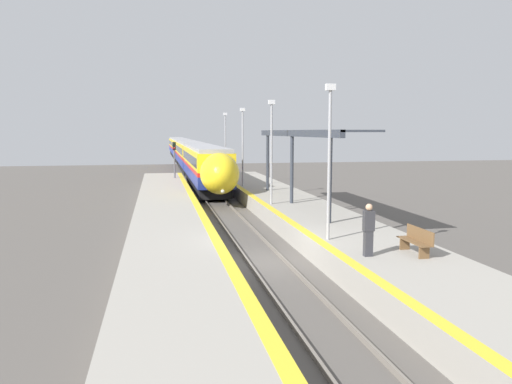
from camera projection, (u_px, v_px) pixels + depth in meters
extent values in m
plane|color=#56514C|center=(266.00, 262.00, 19.41)|extent=(120.00, 120.00, 0.00)
cube|color=slate|center=(248.00, 261.00, 19.27)|extent=(0.08, 90.00, 0.15)
cube|color=slate|center=(284.00, 259.00, 19.54)|extent=(0.08, 90.00, 0.15)
cube|color=black|center=(205.00, 182.00, 44.01)|extent=(2.38, 17.47, 0.80)
cube|color=navy|center=(204.00, 173.00, 43.91)|extent=(2.70, 18.99, 0.88)
cube|color=red|center=(204.00, 166.00, 43.84)|extent=(2.72, 18.99, 0.30)
cube|color=yellow|center=(204.00, 157.00, 43.74)|extent=(2.70, 18.99, 1.33)
cube|color=black|center=(204.00, 157.00, 43.75)|extent=(2.73, 17.47, 0.73)
cube|color=#9E9EA3|center=(204.00, 147.00, 43.64)|extent=(2.43, 18.99, 0.30)
cylinder|color=black|center=(204.00, 194.00, 37.09)|extent=(0.12, 0.85, 0.85)
cylinder|color=black|center=(223.00, 194.00, 37.37)|extent=(0.12, 0.85, 0.85)
cylinder|color=black|center=(201.00, 191.00, 39.24)|extent=(0.12, 0.85, 0.85)
cylinder|color=black|center=(219.00, 190.00, 39.51)|extent=(0.12, 0.85, 0.85)
cylinder|color=black|center=(193.00, 179.00, 48.56)|extent=(0.12, 0.85, 0.85)
cylinder|color=black|center=(207.00, 179.00, 48.84)|extent=(0.12, 0.85, 0.85)
cylinder|color=black|center=(191.00, 177.00, 50.70)|extent=(0.12, 0.85, 0.85)
cylinder|color=black|center=(205.00, 177.00, 50.98)|extent=(0.12, 0.85, 0.85)
ellipsoid|color=yellow|center=(220.00, 174.00, 33.22)|extent=(2.59, 4.14, 2.76)
ellipsoid|color=black|center=(220.00, 167.00, 32.67)|extent=(1.89, 2.41, 1.41)
sphere|color=#F9F4CC|center=(223.00, 191.00, 31.84)|extent=(0.24, 0.24, 0.24)
cube|color=black|center=(190.00, 167.00, 63.28)|extent=(2.38, 17.47, 0.80)
cube|color=navy|center=(190.00, 160.00, 63.18)|extent=(2.70, 18.99, 0.88)
cube|color=red|center=(190.00, 155.00, 63.11)|extent=(2.72, 18.99, 0.30)
cube|color=yellow|center=(190.00, 149.00, 63.01)|extent=(2.70, 18.99, 1.33)
cube|color=black|center=(190.00, 149.00, 63.02)|extent=(2.73, 17.47, 0.73)
cube|color=#9E9EA3|center=(190.00, 142.00, 62.91)|extent=(2.43, 18.99, 0.30)
cylinder|color=black|center=(188.00, 173.00, 56.36)|extent=(0.12, 0.85, 0.85)
cylinder|color=black|center=(200.00, 173.00, 56.64)|extent=(0.12, 0.85, 0.85)
cylinder|color=black|center=(186.00, 171.00, 58.50)|extent=(0.12, 0.85, 0.85)
cylinder|color=black|center=(199.00, 171.00, 58.78)|extent=(0.12, 0.85, 0.85)
cylinder|color=black|center=(182.00, 166.00, 67.83)|extent=(0.12, 0.85, 0.85)
cylinder|color=black|center=(193.00, 166.00, 68.10)|extent=(0.12, 0.85, 0.85)
cylinder|color=black|center=(182.00, 165.00, 69.97)|extent=(0.12, 0.85, 0.85)
cylinder|color=black|center=(192.00, 165.00, 70.25)|extent=(0.12, 0.85, 0.85)
cube|color=black|center=(182.00, 158.00, 82.55)|extent=(2.38, 17.47, 0.80)
cube|color=navy|center=(182.00, 153.00, 82.45)|extent=(2.70, 18.99, 0.88)
cube|color=red|center=(182.00, 150.00, 82.38)|extent=(2.72, 18.99, 0.30)
cube|color=yellow|center=(182.00, 145.00, 82.28)|extent=(2.70, 18.99, 1.33)
cube|color=black|center=(182.00, 145.00, 82.29)|extent=(2.73, 17.47, 0.73)
cube|color=#9E9EA3|center=(182.00, 140.00, 82.18)|extent=(2.43, 18.99, 0.30)
cylinder|color=black|center=(180.00, 162.00, 75.63)|extent=(0.12, 0.85, 0.85)
cylinder|color=black|center=(189.00, 162.00, 75.91)|extent=(0.12, 0.85, 0.85)
cylinder|color=black|center=(179.00, 161.00, 77.77)|extent=(0.12, 0.85, 0.85)
cylinder|color=black|center=(188.00, 161.00, 78.05)|extent=(0.12, 0.85, 0.85)
cylinder|color=black|center=(177.00, 158.00, 87.10)|extent=(0.12, 0.85, 0.85)
cylinder|color=black|center=(185.00, 158.00, 87.37)|extent=(0.12, 0.85, 0.85)
cylinder|color=black|center=(176.00, 158.00, 89.24)|extent=(0.12, 0.85, 0.85)
cylinder|color=black|center=(184.00, 157.00, 89.52)|extent=(0.12, 0.85, 0.85)
cube|color=black|center=(177.00, 153.00, 101.82)|extent=(2.38, 17.47, 0.80)
cube|color=navy|center=(177.00, 149.00, 101.72)|extent=(2.70, 18.99, 0.88)
cube|color=red|center=(177.00, 146.00, 101.65)|extent=(2.72, 18.99, 0.30)
cube|color=yellow|center=(177.00, 142.00, 101.55)|extent=(2.70, 18.99, 1.33)
cube|color=black|center=(177.00, 143.00, 101.56)|extent=(2.73, 17.47, 0.73)
cube|color=#9E9EA3|center=(177.00, 138.00, 101.45)|extent=(2.43, 18.99, 0.30)
cylinder|color=black|center=(175.00, 156.00, 94.90)|extent=(0.12, 0.85, 0.85)
cylinder|color=black|center=(183.00, 156.00, 95.18)|extent=(0.12, 0.85, 0.85)
cylinder|color=black|center=(175.00, 155.00, 97.04)|extent=(0.12, 0.85, 0.85)
cylinder|color=black|center=(182.00, 155.00, 97.32)|extent=(0.12, 0.85, 0.85)
cylinder|color=black|center=(173.00, 153.00, 106.36)|extent=(0.12, 0.85, 0.85)
cylinder|color=black|center=(180.00, 153.00, 106.64)|extent=(0.12, 0.85, 0.85)
cylinder|color=black|center=(173.00, 153.00, 108.51)|extent=(0.12, 0.85, 0.85)
cylinder|color=black|center=(179.00, 153.00, 108.78)|extent=(0.12, 0.85, 0.85)
cube|color=#9E998E|center=(358.00, 246.00, 20.09)|extent=(4.17, 64.00, 0.93)
cube|color=yellow|center=(313.00, 237.00, 19.67)|extent=(0.40, 64.00, 0.01)
cube|color=#9E998E|center=(174.00, 255.00, 18.68)|extent=(3.61, 64.00, 0.93)
cube|color=yellow|center=(217.00, 241.00, 18.93)|extent=(0.40, 64.00, 0.01)
cube|color=brown|center=(424.00, 252.00, 16.25)|extent=(0.36, 0.06, 0.42)
cube|color=brown|center=(405.00, 244.00, 17.52)|extent=(0.36, 0.06, 0.42)
cube|color=brown|center=(414.00, 241.00, 16.86)|extent=(0.44, 1.74, 0.03)
cube|color=brown|center=(420.00, 234.00, 16.87)|extent=(0.04, 1.74, 0.44)
cube|color=#333338|center=(368.00, 244.00, 16.57)|extent=(0.28, 0.20, 0.86)
cube|color=#333338|center=(369.00, 221.00, 16.47)|extent=(0.36, 0.22, 0.68)
sphere|color=tan|center=(369.00, 207.00, 16.42)|extent=(0.23, 0.23, 0.23)
cylinder|color=#59595E|center=(175.00, 169.00, 44.52)|extent=(0.14, 0.14, 3.42)
cube|color=black|center=(174.00, 146.00, 44.27)|extent=(0.28, 0.20, 0.70)
sphere|color=black|center=(174.00, 144.00, 44.14)|extent=(0.14, 0.14, 0.14)
sphere|color=red|center=(174.00, 148.00, 44.18)|extent=(0.14, 0.14, 0.14)
cylinder|color=#9E9EA3|center=(329.00, 166.00, 18.81)|extent=(0.12, 0.12, 5.65)
cube|color=silver|center=(331.00, 87.00, 18.45)|extent=(0.36, 0.20, 0.24)
cylinder|color=#9E9EA3|center=(271.00, 155.00, 28.25)|extent=(0.12, 0.12, 5.65)
cube|color=silver|center=(272.00, 102.00, 27.89)|extent=(0.36, 0.20, 0.24)
cylinder|color=#9E9EA3|center=(243.00, 149.00, 37.69)|extent=(0.12, 0.12, 5.65)
cube|color=silver|center=(242.00, 110.00, 37.33)|extent=(0.36, 0.20, 0.24)
cylinder|color=#9E9EA3|center=(225.00, 145.00, 47.13)|extent=(0.12, 0.12, 5.65)
cube|color=silver|center=(225.00, 114.00, 46.77)|extent=(0.36, 0.20, 0.24)
cylinder|color=#333842|center=(330.00, 180.00, 22.41)|extent=(0.20, 0.20, 3.93)
cylinder|color=#333842|center=(292.00, 169.00, 28.68)|extent=(0.20, 0.20, 3.93)
cylinder|color=#333842|center=(268.00, 163.00, 34.95)|extent=(0.20, 0.20, 3.93)
cube|color=#333842|center=(292.00, 133.00, 28.43)|extent=(0.24, 15.88, 0.36)
cube|color=#333842|center=(307.00, 131.00, 28.59)|extent=(2.00, 15.88, 0.10)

